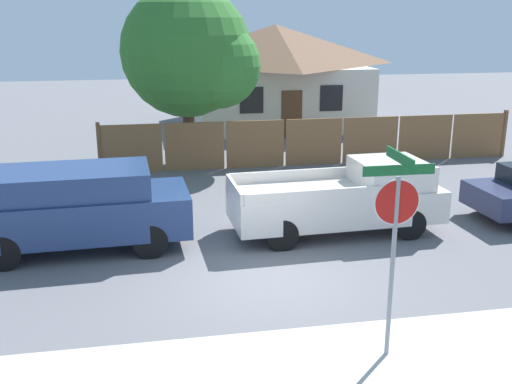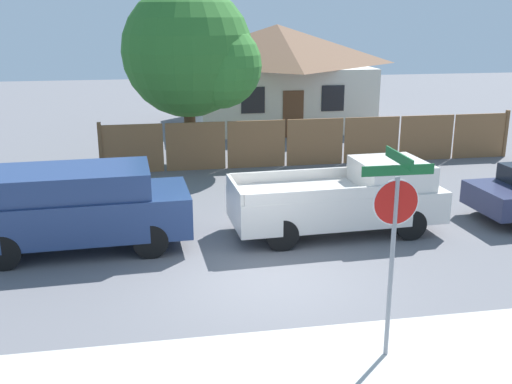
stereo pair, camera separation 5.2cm
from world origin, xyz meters
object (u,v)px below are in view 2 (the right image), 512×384
(house, at_px, (277,73))
(red_suv, at_px, (77,206))
(oak_tree, at_px, (194,55))
(stop_sign, at_px, (395,221))
(orange_pickup, at_px, (344,199))

(house, bearing_deg, red_suv, -117.19)
(oak_tree, relative_size, stop_sign, 1.90)
(house, height_order, red_suv, house)
(house, height_order, orange_pickup, house)
(oak_tree, bearing_deg, house, 59.64)
(house, distance_m, stop_sign, 20.59)
(stop_sign, bearing_deg, oak_tree, 99.19)
(red_suv, relative_size, orange_pickup, 0.97)
(house, xyz_separation_m, red_suv, (-7.72, -15.03, -1.40))
(oak_tree, distance_m, red_suv, 8.55)
(orange_pickup, bearing_deg, oak_tree, 109.24)
(oak_tree, bearing_deg, stop_sign, -81.81)
(house, height_order, oak_tree, oak_tree)
(house, distance_m, oak_tree, 8.95)
(red_suv, xyz_separation_m, orange_pickup, (6.18, 0.01, -0.17))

